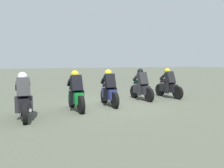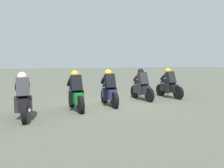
{
  "view_description": "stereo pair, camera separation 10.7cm",
  "coord_description": "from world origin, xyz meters",
  "px_view_note": "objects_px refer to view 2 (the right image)",
  "views": [
    {
      "loc": [
        -9.75,
        4.33,
        1.84
      ],
      "look_at": [
        -0.09,
        -0.02,
        0.9
      ],
      "focal_mm": 40.62,
      "sensor_mm": 36.0,
      "label": 1
    },
    {
      "loc": [
        -9.79,
        4.23,
        1.84
      ],
      "look_at": [
        -0.09,
        -0.02,
        0.9
      ],
      "focal_mm": 40.62,
      "sensor_mm": 36.0,
      "label": 2
    }
  ],
  "objects_px": {
    "rider_lane_a": "(169,85)",
    "rider_lane_d": "(76,94)",
    "rider_lane_b": "(142,87)",
    "rider_lane_e": "(23,100)",
    "rider_lane_c": "(109,91)"
  },
  "relations": [
    {
      "from": "rider_lane_b",
      "to": "rider_lane_e",
      "type": "distance_m",
      "value": 5.9
    },
    {
      "from": "rider_lane_b",
      "to": "rider_lane_a",
      "type": "bearing_deg",
      "value": -86.3
    },
    {
      "from": "rider_lane_a",
      "to": "rider_lane_b",
      "type": "xyz_separation_m",
      "value": [
        -0.11,
        1.67,
        0.0
      ]
    },
    {
      "from": "rider_lane_d",
      "to": "rider_lane_e",
      "type": "relative_size",
      "value": 1.0
    },
    {
      "from": "rider_lane_c",
      "to": "rider_lane_e",
      "type": "bearing_deg",
      "value": 113.57
    },
    {
      "from": "rider_lane_a",
      "to": "rider_lane_c",
      "type": "relative_size",
      "value": 1.0
    },
    {
      "from": "rider_lane_a",
      "to": "rider_lane_d",
      "type": "distance_m",
      "value": 5.45
    },
    {
      "from": "rider_lane_b",
      "to": "rider_lane_d",
      "type": "height_order",
      "value": "same"
    },
    {
      "from": "rider_lane_c",
      "to": "rider_lane_e",
      "type": "height_order",
      "value": "same"
    },
    {
      "from": "rider_lane_a",
      "to": "rider_lane_d",
      "type": "xyz_separation_m",
      "value": [
        -1.35,
        5.28,
        0.0
      ]
    },
    {
      "from": "rider_lane_a",
      "to": "rider_lane_b",
      "type": "distance_m",
      "value": 1.68
    },
    {
      "from": "rider_lane_b",
      "to": "rider_lane_d",
      "type": "bearing_deg",
      "value": 109.0
    },
    {
      "from": "rider_lane_a",
      "to": "rider_lane_d",
      "type": "relative_size",
      "value": 1.0
    },
    {
      "from": "rider_lane_b",
      "to": "rider_lane_c",
      "type": "distance_m",
      "value": 2.2
    },
    {
      "from": "rider_lane_b",
      "to": "rider_lane_c",
      "type": "relative_size",
      "value": 1.0
    }
  ]
}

